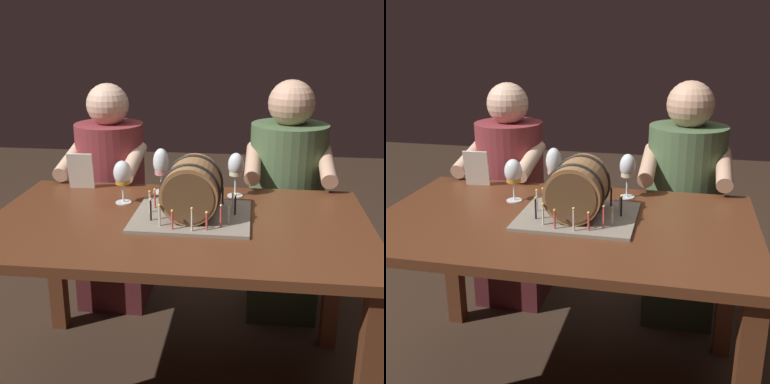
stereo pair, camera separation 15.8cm
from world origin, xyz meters
The scene contains 9 objects.
ground_plane centered at (0.00, 0.00, 0.00)m, with size 8.00×8.00×0.00m, color #332319.
dining_table centered at (0.00, 0.00, 0.62)m, with size 1.40×0.85×0.73m.
barrel_cake centered at (0.05, 0.04, 0.83)m, with size 0.43×0.37×0.23m.
wine_glass_white centered at (0.20, 0.31, 0.86)m, with size 0.07×0.07×0.19m.
wine_glass_rose centered at (-0.12, 0.32, 0.86)m, with size 0.07×0.07×0.19m.
wine_glass_amber centered at (-0.24, 0.17, 0.85)m, with size 0.07×0.07×0.18m.
menu_card centered at (-0.47, 0.33, 0.81)m, with size 0.11×0.01×0.16m, color silver.
person_seated_left centered at (-0.44, 0.65, 0.53)m, with size 0.38×0.46×1.16m.
person_seated_right centered at (0.44, 0.65, 0.56)m, with size 0.40×0.48×1.18m.
Camera 2 is at (0.42, -1.65, 1.40)m, focal length 46.56 mm.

